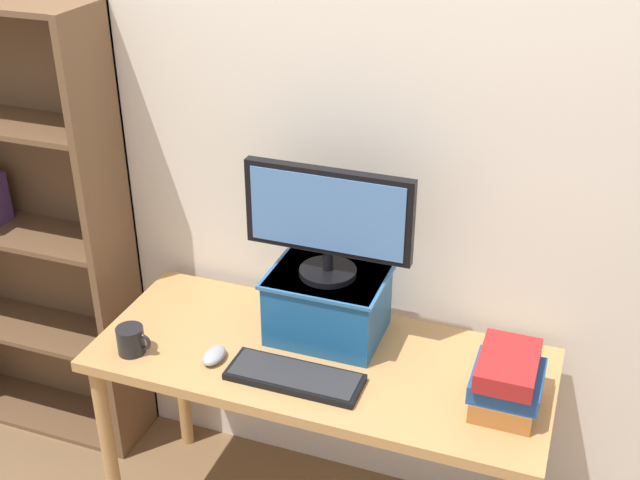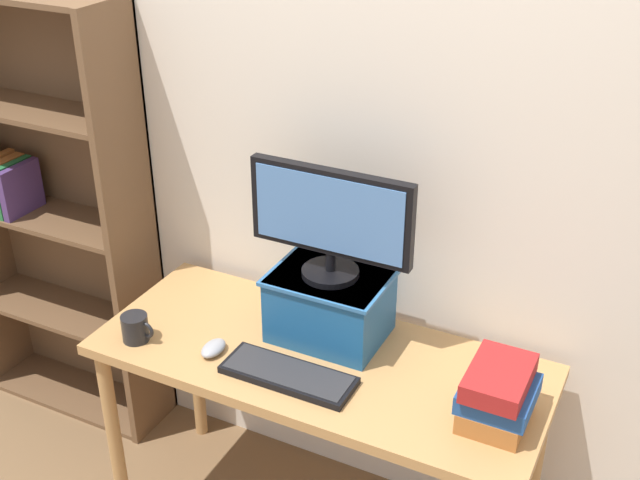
% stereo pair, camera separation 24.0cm
% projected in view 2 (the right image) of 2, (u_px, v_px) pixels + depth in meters
% --- Properties ---
extents(back_wall, '(7.00, 0.08, 2.60)m').
position_uv_depth(back_wall, '(372.00, 162.00, 2.60)').
color(back_wall, beige).
rests_on(back_wall, ground_plane).
extents(desk, '(1.45, 0.60, 0.78)m').
position_uv_depth(desk, '(319.00, 379.00, 2.58)').
color(desk, '#B7844C').
rests_on(desk, ground_plane).
extents(bookshelf_unit, '(0.85, 0.28, 1.77)m').
position_uv_depth(bookshelf_unit, '(48.00, 211.00, 3.18)').
color(bookshelf_unit, brown).
rests_on(bookshelf_unit, ground_plane).
extents(riser_box, '(0.38, 0.29, 0.23)m').
position_uv_depth(riser_box, '(330.00, 304.00, 2.59)').
color(riser_box, '#195189').
rests_on(riser_box, desk).
extents(computer_monitor, '(0.53, 0.18, 0.36)m').
position_uv_depth(computer_monitor, '(330.00, 219.00, 2.44)').
color(computer_monitor, black).
rests_on(computer_monitor, riser_box).
extents(keyboard, '(0.42, 0.15, 0.02)m').
position_uv_depth(keyboard, '(288.00, 375.00, 2.43)').
color(keyboard, black).
rests_on(keyboard, desk).
extents(computer_mouse, '(0.06, 0.10, 0.04)m').
position_uv_depth(computer_mouse, '(213.00, 348.00, 2.55)').
color(computer_mouse, '#99999E').
rests_on(computer_mouse, desk).
extents(book_stack, '(0.20, 0.24, 0.18)m').
position_uv_depth(book_stack, '(498.00, 395.00, 2.23)').
color(book_stack, '#AD662D').
rests_on(book_stack, desk).
extents(coffee_mug, '(0.12, 0.09, 0.09)m').
position_uv_depth(coffee_mug, '(136.00, 328.00, 2.60)').
color(coffee_mug, black).
rests_on(coffee_mug, desk).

